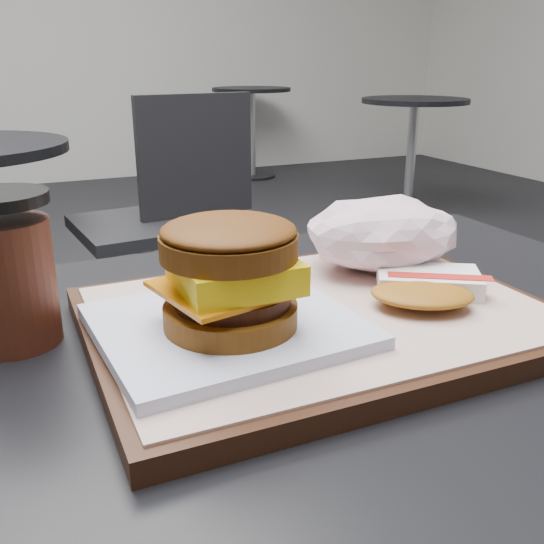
{
  "coord_description": "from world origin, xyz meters",
  "views": [
    {
      "loc": [
        -0.21,
        -0.39,
        0.99
      ],
      "look_at": [
        -0.03,
        0.01,
        0.83
      ],
      "focal_mm": 40.0,
      "sensor_mm": 36.0,
      "label": 1
    }
  ],
  "objects_px": {
    "customer_table": "(307,531)",
    "neighbor_chair": "(163,210)",
    "coffee_cup": "(8,276)",
    "serving_tray": "(320,319)",
    "breakfast_sandwich": "(229,287)",
    "crumpled_wrapper": "(383,234)",
    "hash_brown": "(426,287)"
  },
  "relations": [
    {
      "from": "crumpled_wrapper",
      "to": "serving_tray",
      "type": "bearing_deg",
      "value": -147.61
    },
    {
      "from": "breakfast_sandwich",
      "to": "crumpled_wrapper",
      "type": "height_order",
      "value": "breakfast_sandwich"
    },
    {
      "from": "customer_table",
      "to": "neighbor_chair",
      "type": "height_order",
      "value": "neighbor_chair"
    },
    {
      "from": "crumpled_wrapper",
      "to": "coffee_cup",
      "type": "relative_size",
      "value": 1.26
    },
    {
      "from": "serving_tray",
      "to": "coffee_cup",
      "type": "height_order",
      "value": "coffee_cup"
    },
    {
      "from": "customer_table",
      "to": "serving_tray",
      "type": "relative_size",
      "value": 2.11
    },
    {
      "from": "breakfast_sandwich",
      "to": "neighbor_chair",
      "type": "height_order",
      "value": "breakfast_sandwich"
    },
    {
      "from": "breakfast_sandwich",
      "to": "crumpled_wrapper",
      "type": "relative_size",
      "value": 1.28
    },
    {
      "from": "coffee_cup",
      "to": "serving_tray",
      "type": "bearing_deg",
      "value": -18.58
    },
    {
      "from": "serving_tray",
      "to": "neighbor_chair",
      "type": "relative_size",
      "value": 0.43
    },
    {
      "from": "crumpled_wrapper",
      "to": "customer_table",
      "type": "bearing_deg",
      "value": -143.57
    },
    {
      "from": "customer_table",
      "to": "serving_tray",
      "type": "xyz_separation_m",
      "value": [
        0.02,
        0.03,
        0.2
      ]
    },
    {
      "from": "hash_brown",
      "to": "crumpled_wrapper",
      "type": "xyz_separation_m",
      "value": [
        0.01,
        0.09,
        0.02
      ]
    },
    {
      "from": "customer_table",
      "to": "coffee_cup",
      "type": "distance_m",
      "value": 0.34
    },
    {
      "from": "hash_brown",
      "to": "coffee_cup",
      "type": "relative_size",
      "value": 1.09
    },
    {
      "from": "customer_table",
      "to": "coffee_cup",
      "type": "height_order",
      "value": "coffee_cup"
    },
    {
      "from": "serving_tray",
      "to": "crumpled_wrapper",
      "type": "distance_m",
      "value": 0.13
    },
    {
      "from": "coffee_cup",
      "to": "neighbor_chair",
      "type": "height_order",
      "value": "coffee_cup"
    },
    {
      "from": "serving_tray",
      "to": "hash_brown",
      "type": "xyz_separation_m",
      "value": [
        0.09,
        -0.02,
        0.02
      ]
    },
    {
      "from": "crumpled_wrapper",
      "to": "coffee_cup",
      "type": "xyz_separation_m",
      "value": [
        -0.34,
        0.01,
        0.0
      ]
    },
    {
      "from": "customer_table",
      "to": "breakfast_sandwich",
      "type": "distance_m",
      "value": 0.25
    },
    {
      "from": "coffee_cup",
      "to": "crumpled_wrapper",
      "type": "bearing_deg",
      "value": -1.95
    },
    {
      "from": "serving_tray",
      "to": "hash_brown",
      "type": "height_order",
      "value": "hash_brown"
    },
    {
      "from": "neighbor_chair",
      "to": "coffee_cup",
      "type": "bearing_deg",
      "value": -108.33
    },
    {
      "from": "breakfast_sandwich",
      "to": "hash_brown",
      "type": "height_order",
      "value": "breakfast_sandwich"
    },
    {
      "from": "customer_table",
      "to": "coffee_cup",
      "type": "xyz_separation_m",
      "value": [
        -0.21,
        0.11,
        0.24
      ]
    },
    {
      "from": "coffee_cup",
      "to": "neighbor_chair",
      "type": "bearing_deg",
      "value": 71.67
    },
    {
      "from": "serving_tray",
      "to": "crumpled_wrapper",
      "type": "relative_size",
      "value": 2.43
    },
    {
      "from": "coffee_cup",
      "to": "breakfast_sandwich",
      "type": "bearing_deg",
      "value": -33.74
    },
    {
      "from": "coffee_cup",
      "to": "neighbor_chair",
      "type": "distance_m",
      "value": 1.56
    },
    {
      "from": "coffee_cup",
      "to": "customer_table",
      "type": "bearing_deg",
      "value": -26.45
    },
    {
      "from": "breakfast_sandwich",
      "to": "neighbor_chair",
      "type": "relative_size",
      "value": 0.23
    }
  ]
}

